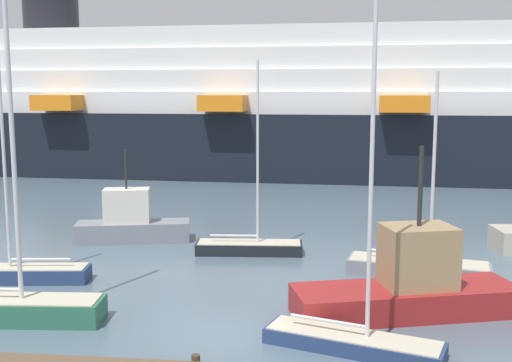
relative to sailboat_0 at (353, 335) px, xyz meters
name	(u,v)px	position (x,y,z in m)	size (l,w,h in m)	color
ground_plane	(216,337)	(-4.42, 0.60, -0.51)	(600.00, 600.00, 0.00)	slate
sailboat_0	(353,335)	(0.00, 0.00, 0.00)	(5.69, 3.09, 10.95)	navy
sailboat_1	(21,270)	(-13.60, 5.64, -0.02)	(5.76, 1.93, 9.61)	navy
sailboat_2	(249,245)	(-4.53, 11.17, -0.07)	(5.32, 1.77, 9.46)	black
sailboat_3	(7,303)	(-11.87, 1.21, 0.17)	(6.77, 1.94, 13.45)	#2D6B51
sailboat_4	(418,266)	(3.22, 8.24, -0.06)	(6.25, 2.90, 8.80)	gray
fishing_boat_1	(410,285)	(2.16, 3.44, 0.55)	(8.46, 4.51, 6.07)	maroon
fishing_boat_3	(131,223)	(-11.11, 13.01, 0.51)	(6.20, 2.92, 4.94)	gray
cruise_ship	(238,110)	(-9.23, 42.48, 5.67)	(109.52, 21.94, 19.26)	black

